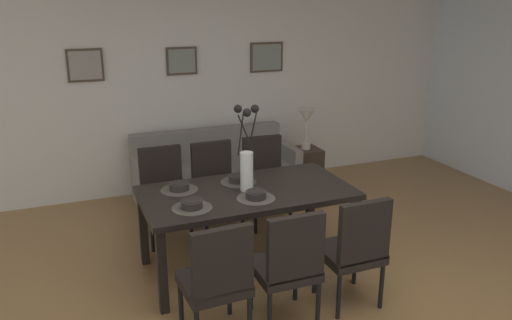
{
  "coord_description": "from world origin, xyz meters",
  "views": [
    {
      "loc": [
        -1.56,
        -2.8,
        2.32
      ],
      "look_at": [
        0.09,
        1.33,
        0.9
      ],
      "focal_mm": 35.65,
      "sensor_mm": 36.0,
      "label": 1
    }
  ],
  "objects": [
    {
      "name": "back_wall_panel",
      "position": [
        0.0,
        3.25,
        1.3
      ],
      "size": [
        9.0,
        0.1,
        2.6
      ],
      "primitive_type": "cube",
      "color": "silver",
      "rests_on": "ground"
    },
    {
      "name": "dining_table",
      "position": [
        -0.12,
        1.02,
        0.66
      ],
      "size": [
        1.8,
        0.94,
        0.74
      ],
      "color": "black",
      "rests_on": "ground"
    },
    {
      "name": "dining_chair_near_left",
      "position": [
        -0.68,
        0.12,
        0.51
      ],
      "size": [
        0.46,
        0.46,
        0.92
      ],
      "color": "black",
      "rests_on": "ground"
    },
    {
      "name": "dining_chair_near_right",
      "position": [
        -0.67,
        1.89,
        0.51
      ],
      "size": [
        0.44,
        0.44,
        0.92
      ],
      "color": "black",
      "rests_on": "ground"
    },
    {
      "name": "dining_chair_far_left",
      "position": [
        -0.14,
        0.12,
        0.51
      ],
      "size": [
        0.45,
        0.45,
        0.92
      ],
      "color": "black",
      "rests_on": "ground"
    },
    {
      "name": "dining_chair_far_right",
      "position": [
        -0.14,
        1.88,
        0.51
      ],
      "size": [
        0.45,
        0.45,
        0.92
      ],
      "color": "black",
      "rests_on": "ground"
    },
    {
      "name": "dining_chair_mid_left",
      "position": [
        0.43,
        0.15,
        0.51
      ],
      "size": [
        0.44,
        0.44,
        0.92
      ],
      "color": "black",
      "rests_on": "ground"
    },
    {
      "name": "dining_chair_mid_right",
      "position": [
        0.41,
        1.88,
        0.51
      ],
      "size": [
        0.47,
        0.47,
        0.92
      ],
      "color": "black",
      "rests_on": "ground"
    },
    {
      "name": "centerpiece_vase",
      "position": [
        -0.12,
        1.02,
        1.02
      ],
      "size": [
        0.21,
        0.23,
        0.73
      ],
      "color": "white",
      "rests_on": "dining_table"
    },
    {
      "name": "placemat_near_left",
      "position": [
        -0.66,
        0.81,
        0.74
      ],
      "size": [
        0.32,
        0.32,
        0.01
      ],
      "primitive_type": "cylinder",
      "color": "#4C4742",
      "rests_on": "dining_table"
    },
    {
      "name": "bowl_near_left",
      "position": [
        -0.66,
        0.81,
        0.78
      ],
      "size": [
        0.17,
        0.17,
        0.07
      ],
      "color": "#2D2826",
      "rests_on": "dining_table"
    },
    {
      "name": "placemat_near_right",
      "position": [
        -0.66,
        1.23,
        0.74
      ],
      "size": [
        0.32,
        0.32,
        0.01
      ],
      "primitive_type": "cylinder",
      "color": "#4C4742",
      "rests_on": "dining_table"
    },
    {
      "name": "bowl_near_right",
      "position": [
        -0.66,
        1.23,
        0.78
      ],
      "size": [
        0.17,
        0.17,
        0.07
      ],
      "color": "#2D2826",
      "rests_on": "dining_table"
    },
    {
      "name": "placemat_far_left",
      "position": [
        -0.12,
        0.81,
        0.74
      ],
      "size": [
        0.32,
        0.32,
        0.01
      ],
      "primitive_type": "cylinder",
      "color": "#4C4742",
      "rests_on": "dining_table"
    },
    {
      "name": "bowl_far_left",
      "position": [
        -0.12,
        0.81,
        0.78
      ],
      "size": [
        0.17,
        0.17,
        0.07
      ],
      "color": "#2D2826",
      "rests_on": "dining_table"
    },
    {
      "name": "placemat_far_right",
      "position": [
        -0.12,
        1.23,
        0.74
      ],
      "size": [
        0.32,
        0.32,
        0.01
      ],
      "primitive_type": "cylinder",
      "color": "#4C4742",
      "rests_on": "dining_table"
    },
    {
      "name": "bowl_far_right",
      "position": [
        -0.12,
        1.23,
        0.78
      ],
      "size": [
        0.17,
        0.17,
        0.07
      ],
      "color": "#2D2826",
      "rests_on": "dining_table"
    },
    {
      "name": "sofa",
      "position": [
        0.11,
        2.7,
        0.28
      ],
      "size": [
        1.87,
        0.84,
        0.8
      ],
      "color": "gray",
      "rests_on": "ground"
    },
    {
      "name": "side_table",
      "position": [
        1.27,
        2.61,
        0.26
      ],
      "size": [
        0.36,
        0.36,
        0.52
      ],
      "primitive_type": "cube",
      "color": "#33261E",
      "rests_on": "ground"
    },
    {
      "name": "table_lamp",
      "position": [
        1.27,
        2.61,
        0.89
      ],
      "size": [
        0.22,
        0.22,
        0.51
      ],
      "color": "beige",
      "rests_on": "side_table"
    },
    {
      "name": "framed_picture_left",
      "position": [
        -1.21,
        3.18,
        1.6
      ],
      "size": [
        0.39,
        0.03,
        0.36
      ],
      "color": "#473828"
    },
    {
      "name": "framed_picture_center",
      "position": [
        -0.12,
        3.18,
        1.6
      ],
      "size": [
        0.37,
        0.03,
        0.33
      ],
      "color": "#473828"
    },
    {
      "name": "framed_picture_right",
      "position": [
        0.97,
        3.18,
        1.6
      ],
      "size": [
        0.44,
        0.03,
        0.37
      ],
      "color": "#473828"
    }
  ]
}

